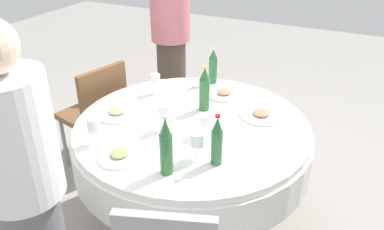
{
  "coord_description": "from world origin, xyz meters",
  "views": [
    {
      "loc": [
        1.81,
        0.88,
        1.88
      ],
      "look_at": [
        0.0,
        0.0,
        0.79
      ],
      "focal_mm": 37.04,
      "sensor_mm": 36.0,
      "label": 1
    }
  ],
  "objects_px": {
    "wine_glass_left": "(156,80)",
    "person_inner": "(25,191)",
    "bottle_green_south": "(217,141)",
    "chair_east": "(97,110)",
    "dining_table": "(192,145)",
    "wine_glass_outer": "(93,126)",
    "plate_rear": "(120,156)",
    "wine_glass_east": "(204,121)",
    "plate_west": "(261,115)",
    "plate_right": "(118,113)",
    "wine_glass_near": "(197,140)",
    "bottle_green_inner": "(166,147)",
    "plate_outer": "(224,94)",
    "bottle_green_near": "(213,67)",
    "bottle_green_far": "(205,90)",
    "wine_glass_mid": "(164,113)",
    "person_far": "(171,41)"
  },
  "relations": [
    {
      "from": "bottle_green_south",
      "to": "plate_right",
      "type": "xyz_separation_m",
      "value": [
        -0.2,
        -0.74,
        -0.11
      ]
    },
    {
      "from": "dining_table",
      "to": "plate_right",
      "type": "bearing_deg",
      "value": -77.25
    },
    {
      "from": "bottle_green_south",
      "to": "wine_glass_left",
      "type": "distance_m",
      "value": 0.9
    },
    {
      "from": "plate_outer",
      "to": "wine_glass_left",
      "type": "bearing_deg",
      "value": -69.38
    },
    {
      "from": "bottle_green_near",
      "to": "person_far",
      "type": "relative_size",
      "value": 0.17
    },
    {
      "from": "bottle_green_south",
      "to": "plate_outer",
      "type": "xyz_separation_m",
      "value": [
        -0.74,
        -0.25,
        -0.11
      ]
    },
    {
      "from": "dining_table",
      "to": "bottle_green_near",
      "type": "relative_size",
      "value": 5.47
    },
    {
      "from": "chair_east",
      "to": "plate_right",
      "type": "bearing_deg",
      "value": -112.4
    },
    {
      "from": "plate_right",
      "to": "person_far",
      "type": "distance_m",
      "value": 1.28
    },
    {
      "from": "wine_glass_east",
      "to": "chair_east",
      "type": "xyz_separation_m",
      "value": [
        -0.31,
        -1.01,
        -0.31
      ]
    },
    {
      "from": "plate_west",
      "to": "plate_right",
      "type": "height_order",
      "value": "same"
    },
    {
      "from": "plate_outer",
      "to": "plate_west",
      "type": "bearing_deg",
      "value": 60.57
    },
    {
      "from": "chair_east",
      "to": "person_inner",
      "type": "bearing_deg",
      "value": -139.74
    },
    {
      "from": "person_inner",
      "to": "bottle_green_far",
      "type": "bearing_deg",
      "value": -86.53
    },
    {
      "from": "wine_glass_east",
      "to": "wine_glass_near",
      "type": "bearing_deg",
      "value": 16.42
    },
    {
      "from": "wine_glass_east",
      "to": "person_inner",
      "type": "xyz_separation_m",
      "value": [
        0.85,
        -0.44,
        -0.02
      ]
    },
    {
      "from": "bottle_green_south",
      "to": "plate_right",
      "type": "bearing_deg",
      "value": -105.52
    },
    {
      "from": "wine_glass_outer",
      "to": "chair_east",
      "type": "distance_m",
      "value": 0.9
    },
    {
      "from": "plate_west",
      "to": "chair_east",
      "type": "xyz_separation_m",
      "value": [
        0.03,
        -1.23,
        -0.23
      ]
    },
    {
      "from": "wine_glass_left",
      "to": "person_inner",
      "type": "relative_size",
      "value": 0.09
    },
    {
      "from": "bottle_green_south",
      "to": "wine_glass_near",
      "type": "xyz_separation_m",
      "value": [
        0.01,
        -0.1,
        -0.02
      ]
    },
    {
      "from": "bottle_green_south",
      "to": "bottle_green_near",
      "type": "height_order",
      "value": "bottle_green_south"
    },
    {
      "from": "plate_west",
      "to": "plate_rear",
      "type": "height_order",
      "value": "same"
    },
    {
      "from": "wine_glass_east",
      "to": "chair_east",
      "type": "relative_size",
      "value": 0.14
    },
    {
      "from": "dining_table",
      "to": "plate_west",
      "type": "bearing_deg",
      "value": 126.88
    },
    {
      "from": "bottle_green_near",
      "to": "plate_outer",
      "type": "relative_size",
      "value": 1.13
    },
    {
      "from": "wine_glass_mid",
      "to": "plate_outer",
      "type": "relative_size",
      "value": 0.68
    },
    {
      "from": "chair_east",
      "to": "plate_rear",
      "type": "bearing_deg",
      "value": -120.05
    },
    {
      "from": "bottle_green_inner",
      "to": "bottle_green_south",
      "type": "bearing_deg",
      "value": 133.93
    },
    {
      "from": "bottle_green_near",
      "to": "chair_east",
      "type": "bearing_deg",
      "value": -64.16
    },
    {
      "from": "plate_outer",
      "to": "person_inner",
      "type": "relative_size",
      "value": 0.15
    },
    {
      "from": "wine_glass_near",
      "to": "chair_east",
      "type": "bearing_deg",
      "value": -116.55
    },
    {
      "from": "bottle_green_south",
      "to": "wine_glass_left",
      "type": "bearing_deg",
      "value": -130.03
    },
    {
      "from": "bottle_green_inner",
      "to": "bottle_green_near",
      "type": "bearing_deg",
      "value": -168.02
    },
    {
      "from": "dining_table",
      "to": "plate_rear",
      "type": "xyz_separation_m",
      "value": [
        0.48,
        -0.17,
        0.16
      ]
    },
    {
      "from": "plate_rear",
      "to": "plate_right",
      "type": "relative_size",
      "value": 0.91
    },
    {
      "from": "bottle_green_south",
      "to": "chair_east",
      "type": "height_order",
      "value": "bottle_green_south"
    },
    {
      "from": "wine_glass_mid",
      "to": "wine_glass_left",
      "type": "xyz_separation_m",
      "value": [
        -0.4,
        -0.29,
        -0.02
      ]
    },
    {
      "from": "dining_table",
      "to": "wine_glass_outer",
      "type": "distance_m",
      "value": 0.62
    },
    {
      "from": "wine_glass_east",
      "to": "plate_right",
      "type": "bearing_deg",
      "value": -88.66
    },
    {
      "from": "wine_glass_east",
      "to": "plate_outer",
      "type": "bearing_deg",
      "value": -170.67
    },
    {
      "from": "bottle_green_south",
      "to": "wine_glass_east",
      "type": "distance_m",
      "value": 0.28
    },
    {
      "from": "plate_outer",
      "to": "chair_east",
      "type": "height_order",
      "value": "chair_east"
    },
    {
      "from": "dining_table",
      "to": "wine_glass_outer",
      "type": "relative_size",
      "value": 9.14
    },
    {
      "from": "wine_glass_near",
      "to": "wine_glass_outer",
      "type": "bearing_deg",
      "value": -78.54
    },
    {
      "from": "bottle_green_south",
      "to": "wine_glass_outer",
      "type": "height_order",
      "value": "bottle_green_south"
    },
    {
      "from": "wine_glass_outer",
      "to": "bottle_green_far",
      "type": "bearing_deg",
      "value": 149.8
    },
    {
      "from": "wine_glass_left",
      "to": "wine_glass_outer",
      "type": "bearing_deg",
      "value": 2.88
    },
    {
      "from": "plate_west",
      "to": "person_far",
      "type": "xyz_separation_m",
      "value": [
        -0.88,
        -1.1,
        0.05
      ]
    },
    {
      "from": "wine_glass_left",
      "to": "person_inner",
      "type": "bearing_deg",
      "value": 3.77
    }
  ]
}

